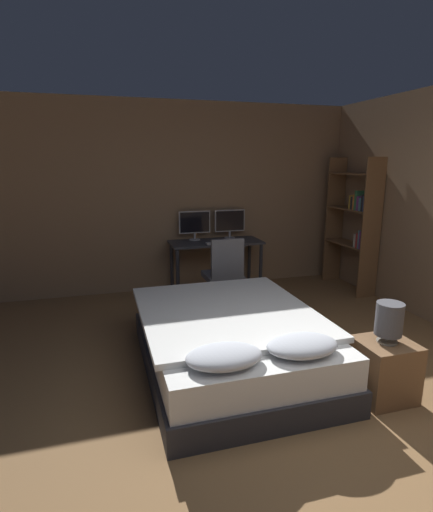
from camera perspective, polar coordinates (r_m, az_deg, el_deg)
ground_plane at (r=2.98m, az=20.59°, el=-26.36°), size 20.00×20.00×0.00m
wall_back at (r=5.97m, az=-1.74°, el=8.39°), size 12.00×0.06×2.70m
bed at (r=3.73m, az=1.98°, el=-12.04°), size 1.56×2.07×0.61m
nightstand at (r=3.58m, az=22.79°, el=-14.77°), size 0.42×0.40×0.48m
bedside_lamp at (r=3.40m, az=23.44°, el=-8.35°), size 0.21×0.21×0.32m
desk at (r=5.76m, az=-0.09°, el=1.09°), size 1.32×0.56×0.75m
monitor_left at (r=5.80m, az=-3.14°, el=4.66°), size 0.46×0.16×0.42m
monitor_right at (r=5.95m, az=1.91°, el=4.88°), size 0.46×0.16×0.42m
keyboard at (r=5.57m, az=0.41°, el=1.88°), size 0.38×0.13×0.02m
computer_mouse at (r=5.65m, az=3.11°, el=2.12°), size 0.07×0.05×0.04m
office_chair at (r=5.13m, az=1.06°, el=-3.53°), size 0.52×0.52×0.95m
bookshelf at (r=6.09m, az=19.33°, el=5.20°), size 0.30×0.92×1.93m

